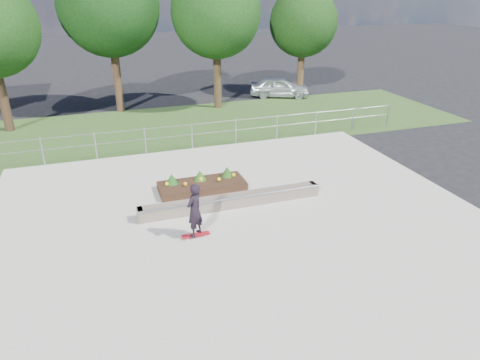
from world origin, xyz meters
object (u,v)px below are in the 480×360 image
parked_car (280,87)px  grind_ledge (232,201)px  planter_bed (202,184)px  skateboarder (195,210)px

parked_car → grind_ledge: bearing=173.5°
planter_bed → parked_car: parked_car is taller
grind_ledge → parked_car: (7.45, 13.50, 0.38)m
grind_ledge → parked_car: 15.42m
skateboarder → planter_bed: bearing=73.2°
planter_bed → skateboarder: 3.27m
skateboarder → parked_car: skateboarder is taller
parked_car → planter_bed: bearing=168.2°
planter_bed → skateboarder: skateboarder is taller
planter_bed → skateboarder: bearing=-106.8°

